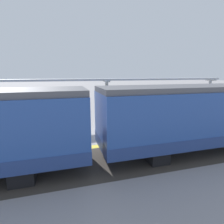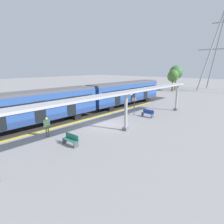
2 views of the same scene
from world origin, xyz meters
name	(u,v)px [view 1 (image 1 of 2)]	position (x,y,z in m)	size (l,w,h in m)	color
ground_plane	(115,128)	(0.00, 0.00, 0.00)	(176.00, 176.00, 0.00)	gray
tactile_edge_strip	(129,143)	(-2.93, 0.00, 0.00)	(0.45, 28.79, 0.01)	yellow
trackbed	(142,157)	(-4.76, 0.00, 0.00)	(3.20, 40.79, 0.01)	#38332D
canopy_pillar_nearest	(209,96)	(2.71, -11.07, 1.76)	(1.10, 0.44, 3.47)	slate
canopy_pillar_second	(107,100)	(2.71, -0.05, 1.76)	(1.10, 0.44, 3.47)	slate
canopy_beam	(106,80)	(2.71, 0.02, 3.55)	(1.20, 22.99, 0.16)	#A8AAB2
bench_near_end	(38,122)	(1.66, 5.60, 0.44)	(1.52, 0.51, 0.86)	#2B4BA3
bench_mid_platform	(166,113)	(1.70, -5.49, 0.44)	(1.50, 0.44, 0.86)	#297361
trash_bin	(224,109)	(1.88, -12.44, 0.46)	(0.48, 0.48, 0.93)	#6A7359
platform_info_sign	(40,116)	(-0.02, 5.21, 1.33)	(0.56, 0.10, 2.20)	#4C4C51
passenger_waiting_near_edge	(191,114)	(-1.30, -5.66, 1.04)	(0.48, 0.51, 1.67)	#53653E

